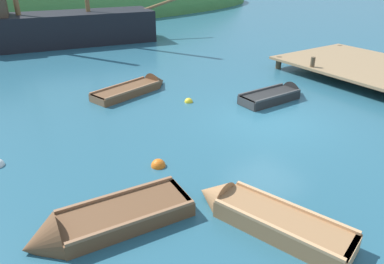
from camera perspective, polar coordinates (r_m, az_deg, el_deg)
name	(u,v)px	position (r m, az deg, el deg)	size (l,w,h in m)	color
ground_plane	(270,122)	(12.69, 12.30, 1.61)	(120.00, 120.00, 0.00)	#285B70
shore_hill	(21,15)	(41.71, -25.46, 16.43)	(55.97, 20.80, 13.30)	#477F3D
sailing_ship	(52,33)	(25.50, -21.27, 14.39)	(15.36, 5.33, 11.37)	black
rowboat_center	(277,96)	(14.79, 13.38, 5.51)	(3.08, 1.03, 0.94)	black
rowboat_outer_left	(137,89)	(15.49, -8.67, 6.74)	(3.77, 1.98, 0.98)	brown
rowboat_portside	(262,218)	(7.93, 10.98, -13.15)	(1.95, 3.59, 0.90)	#9E7047
rowboat_outer_right	(99,225)	(7.89, -14.51, -14.09)	(3.52, 1.39, 1.09)	brown
buoy_yellow	(189,102)	(14.14, -0.54, 4.77)	(0.33, 0.33, 0.33)	yellow
buoy_orange	(158,166)	(9.82, -5.35, -5.38)	(0.40, 0.40, 0.40)	orange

